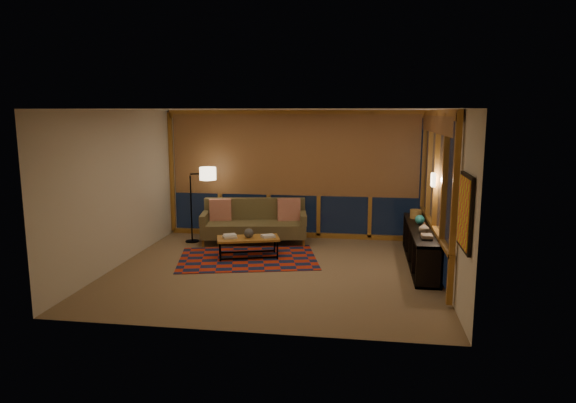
# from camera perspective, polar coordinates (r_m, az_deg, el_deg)

# --- Properties ---
(floor) EXTENTS (5.50, 5.00, 0.01)m
(floor) POSITION_cam_1_polar(r_m,az_deg,el_deg) (8.81, -1.58, -7.67)
(floor) COLOR #9A7552
(floor) RESTS_ON ground
(ceiling) EXTENTS (5.50, 5.00, 0.01)m
(ceiling) POSITION_cam_1_polar(r_m,az_deg,el_deg) (8.40, -1.66, 10.18)
(ceiling) COLOR white
(ceiling) RESTS_ON walls
(walls) EXTENTS (5.51, 5.01, 2.70)m
(walls) POSITION_cam_1_polar(r_m,az_deg,el_deg) (8.50, -1.62, 1.04)
(walls) COLOR beige
(walls) RESTS_ON floor
(window_wall_back) EXTENTS (5.30, 0.16, 2.60)m
(window_wall_back) POSITION_cam_1_polar(r_m,az_deg,el_deg) (10.88, 0.62, 2.99)
(window_wall_back) COLOR #A16F24
(window_wall_back) RESTS_ON walls
(window_wall_right) EXTENTS (0.16, 3.70, 2.60)m
(window_wall_right) POSITION_cam_1_polar(r_m,az_deg,el_deg) (9.04, 16.05, 1.19)
(window_wall_right) COLOR #A16F24
(window_wall_right) RESTS_ON walls
(wall_art) EXTENTS (0.06, 0.74, 0.94)m
(wall_art) POSITION_cam_1_polar(r_m,az_deg,el_deg) (6.65, 19.04, -1.13)
(wall_art) COLOR #E44029
(wall_art) RESTS_ON walls
(wall_sconce) EXTENTS (0.12, 0.18, 0.22)m
(wall_sconce) POSITION_cam_1_polar(r_m,az_deg,el_deg) (8.86, 15.85, 2.34)
(wall_sconce) COLOR #FCE5B9
(wall_sconce) RESTS_ON walls
(sofa) EXTENTS (2.22, 1.18, 0.86)m
(sofa) POSITION_cam_1_polar(r_m,az_deg,el_deg) (10.56, -3.78, -2.29)
(sofa) COLOR brown
(sofa) RESTS_ON floor
(pillow_left) EXTENTS (0.48, 0.26, 0.45)m
(pillow_left) POSITION_cam_1_polar(r_m,az_deg,el_deg) (10.75, -7.52, -0.90)
(pillow_left) COLOR #B31D0F
(pillow_left) RESTS_ON sofa
(pillow_right) EXTENTS (0.49, 0.26, 0.47)m
(pillow_right) POSITION_cam_1_polar(r_m,az_deg,el_deg) (10.66, 0.10, -0.86)
(pillow_right) COLOR #B31D0F
(pillow_right) RESTS_ON sofa
(area_rug) EXTENTS (2.80, 2.19, 0.01)m
(area_rug) POSITION_cam_1_polar(r_m,az_deg,el_deg) (9.51, -4.48, -6.32)
(area_rug) COLOR #AF260F
(area_rug) RESTS_ON floor
(coffee_table) EXTENTS (1.23, 0.83, 0.38)m
(coffee_table) POSITION_cam_1_polar(r_m,az_deg,el_deg) (9.56, -4.44, -5.11)
(coffee_table) COLOR #A16F24
(coffee_table) RESTS_ON floor
(book_stack_a) EXTENTS (0.30, 0.28, 0.07)m
(book_stack_a) POSITION_cam_1_polar(r_m,az_deg,el_deg) (9.49, -6.50, -3.85)
(book_stack_a) COLOR silver
(book_stack_a) RESTS_ON coffee_table
(book_stack_b) EXTENTS (0.31, 0.29, 0.05)m
(book_stack_b) POSITION_cam_1_polar(r_m,az_deg,el_deg) (9.50, -2.24, -3.86)
(book_stack_b) COLOR silver
(book_stack_b) RESTS_ON coffee_table
(ceramic_pot) EXTENTS (0.24, 0.24, 0.18)m
(ceramic_pot) POSITION_cam_1_polar(r_m,az_deg,el_deg) (9.47, -4.38, -3.51)
(ceramic_pot) COLOR black
(ceramic_pot) RESTS_ON coffee_table
(floor_lamp) EXTENTS (0.61, 0.51, 1.55)m
(floor_lamp) POSITION_cam_1_polar(r_m,az_deg,el_deg) (10.73, -10.72, -0.37)
(floor_lamp) COLOR black
(floor_lamp) RESTS_ON floor
(bookshelf) EXTENTS (0.40, 2.68, 0.67)m
(bookshelf) POSITION_cam_1_polar(r_m,az_deg,el_deg) (9.35, 14.49, -4.82)
(bookshelf) COLOR black
(bookshelf) RESTS_ON floor
(basket) EXTENTS (0.26, 0.26, 0.16)m
(basket) POSITION_cam_1_polar(r_m,az_deg,el_deg) (10.04, 14.01, -1.35)
(basket) COLOR olive
(basket) RESTS_ON bookshelf
(teal_bowl) EXTENTS (0.19, 0.19, 0.17)m
(teal_bowl) POSITION_cam_1_polar(r_m,az_deg,el_deg) (9.51, 14.43, -1.96)
(teal_bowl) COLOR teal
(teal_bowl) RESTS_ON bookshelf
(vase) EXTENTS (0.21, 0.21, 0.18)m
(vase) POSITION_cam_1_polar(r_m,az_deg,el_deg) (8.86, 14.87, -2.81)
(vase) COLOR tan
(vase) RESTS_ON bookshelf
(shelf_book_stack) EXTENTS (0.23, 0.28, 0.07)m
(shelf_book_stack) POSITION_cam_1_polar(r_m,az_deg,el_deg) (8.46, 15.16, -3.81)
(shelf_book_stack) COLOR silver
(shelf_book_stack) RESTS_ON bookshelf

